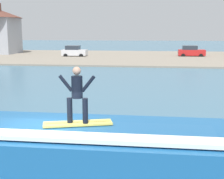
{
  "coord_description": "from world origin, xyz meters",
  "views": [
    {
      "loc": [
        3.17,
        -8.91,
        4.23
      ],
      "look_at": [
        1.39,
        4.47,
        1.79
      ],
      "focal_mm": 52.51,
      "sensor_mm": 36.0,
      "label": 1
    }
  ],
  "objects_px": {
    "surfboard": "(78,123)",
    "car_near_shore": "(74,51)",
    "surfer": "(77,92)",
    "car_far_shore": "(191,51)",
    "wave_crest": "(94,149)"
  },
  "relations": [
    {
      "from": "surfer",
      "to": "car_near_shore",
      "type": "distance_m",
      "value": 43.18
    },
    {
      "from": "wave_crest",
      "to": "surfer",
      "type": "relative_size",
      "value": 4.93
    },
    {
      "from": "surfboard",
      "to": "car_far_shore",
      "type": "bearing_deg",
      "value": 80.02
    },
    {
      "from": "surfboard",
      "to": "car_near_shore",
      "type": "xyz_separation_m",
      "value": [
        -10.59,
        41.77,
        -0.59
      ]
    },
    {
      "from": "surfer",
      "to": "car_near_shore",
      "type": "bearing_deg",
      "value": 104.22
    },
    {
      "from": "surfer",
      "to": "car_near_shore",
      "type": "xyz_separation_m",
      "value": [
        -10.6,
        41.83,
        -1.54
      ]
    },
    {
      "from": "car_near_shore",
      "to": "surfboard",
      "type": "bearing_deg",
      "value": -75.78
    },
    {
      "from": "surfer",
      "to": "car_far_shore",
      "type": "height_order",
      "value": "surfer"
    },
    {
      "from": "wave_crest",
      "to": "car_near_shore",
      "type": "bearing_deg",
      "value": 104.83
    },
    {
      "from": "surfboard",
      "to": "car_far_shore",
      "type": "height_order",
      "value": "car_far_shore"
    },
    {
      "from": "surfer",
      "to": "car_far_shore",
      "type": "relative_size",
      "value": 0.4
    },
    {
      "from": "surfboard",
      "to": "surfer",
      "type": "height_order",
      "value": "surfer"
    },
    {
      "from": "car_near_shore",
      "to": "car_far_shore",
      "type": "bearing_deg",
      "value": 7.72
    },
    {
      "from": "wave_crest",
      "to": "surfboard",
      "type": "height_order",
      "value": "surfboard"
    },
    {
      "from": "wave_crest",
      "to": "surfboard",
      "type": "distance_m",
      "value": 0.94
    }
  ]
}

